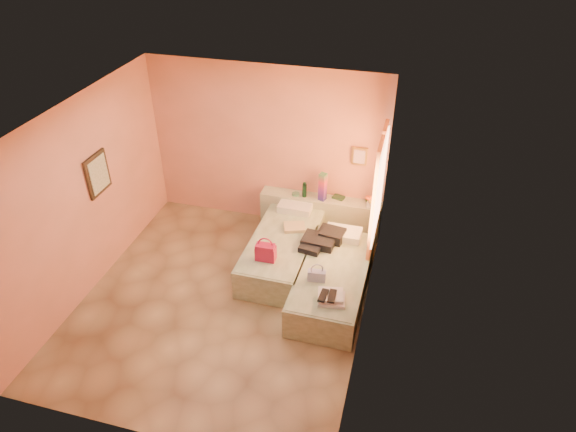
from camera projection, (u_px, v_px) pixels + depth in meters
The scene contains 16 objects.
ground at pixel (224, 300), 7.50m from camera, with size 4.50×4.50×0.00m, color tan.
room_walls at pixel (244, 176), 6.91m from camera, with size 4.02×4.51×2.81m.
headboard_ledge at pixel (320, 214), 8.79m from camera, with size 2.05×0.30×0.65m, color #A8B695.
bed_left at pixel (283, 250), 8.07m from camera, with size 0.90×2.00×0.50m, color #AFC29C.
bed_right at pixel (332, 282), 7.44m from camera, with size 0.90×2.00×0.50m, color #AFC29C.
water_bottle at pixel (304, 190), 8.58m from camera, with size 0.07×0.07×0.26m, color #11311F.
rainbow_box at pixel (323, 187), 8.43m from camera, with size 0.11×0.11×0.49m, color #A7143C.
small_dish at pixel (296, 194), 8.68m from camera, with size 0.13×0.13×0.03m, color #447D5C.
green_book at pixel (339, 197), 8.59m from camera, with size 0.19×0.14×0.03m, color #224025.
flower_vase at pixel (370, 200), 8.32m from camera, with size 0.18×0.18×0.24m, color white.
magenta_handbag at pixel (266, 252), 7.41m from camera, with size 0.29×0.16×0.27m, color #A7143C.
khaki_garment at pixel (294, 227), 8.11m from camera, with size 0.33×0.27×0.06m, color tan.
clothes_pile at pixel (322, 240), 7.74m from camera, with size 0.53×0.53×0.16m, color black.
blue_handbag at pixel (317, 276), 7.06m from camera, with size 0.25×0.11×0.16m, color #40519B.
towel_stack at pixel (332, 298), 6.73m from camera, with size 0.35×0.30×0.10m, color silver.
sandal_pair at pixel (328, 296), 6.67m from camera, with size 0.19×0.25×0.03m, color black.
Camera 1 is at (2.33, -5.11, 5.20)m, focal length 32.00 mm.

